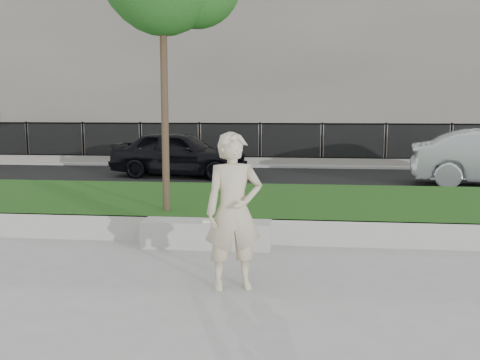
# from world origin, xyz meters

# --- Properties ---
(ground) EXTENTS (90.00, 90.00, 0.00)m
(ground) POSITION_xyz_m (0.00, 0.00, 0.00)
(ground) COLOR gray
(ground) RESTS_ON ground
(grass_bank) EXTENTS (34.00, 4.00, 0.40)m
(grass_bank) POSITION_xyz_m (0.00, 3.00, 0.20)
(grass_bank) COLOR black
(grass_bank) RESTS_ON ground
(grass_kerb) EXTENTS (34.00, 0.08, 0.40)m
(grass_kerb) POSITION_xyz_m (0.00, 1.04, 0.20)
(grass_kerb) COLOR #A09D96
(grass_kerb) RESTS_ON ground
(street) EXTENTS (34.00, 7.00, 0.04)m
(street) POSITION_xyz_m (0.00, 8.50, 0.02)
(street) COLOR black
(street) RESTS_ON ground
(far_pavement) EXTENTS (34.00, 3.00, 0.12)m
(far_pavement) POSITION_xyz_m (0.00, 13.00, 0.06)
(far_pavement) COLOR gray
(far_pavement) RESTS_ON ground
(iron_fence) EXTENTS (32.00, 0.30, 1.50)m
(iron_fence) POSITION_xyz_m (0.00, 12.00, 0.54)
(iron_fence) COLOR slate
(iron_fence) RESTS_ON far_pavement
(building_facade) EXTENTS (34.00, 10.00, 10.00)m
(building_facade) POSITION_xyz_m (0.00, 20.00, 5.00)
(building_facade) COLOR #5F5B53
(building_facade) RESTS_ON ground
(stone_bench) EXTENTS (1.97, 0.49, 0.40)m
(stone_bench) POSITION_xyz_m (-0.57, 0.80, 0.20)
(stone_bench) COLOR #A09D96
(stone_bench) RESTS_ON ground
(man) EXTENTS (0.77, 0.62, 1.84)m
(man) POSITION_xyz_m (0.08, -1.04, 0.92)
(man) COLOR beige
(man) RESTS_ON ground
(book) EXTENTS (0.26, 0.22, 0.02)m
(book) POSITION_xyz_m (-0.53, 0.74, 0.42)
(book) COLOR #EFE8CE
(book) RESTS_ON stone_bench
(car_dark) EXTENTS (4.31, 2.12, 1.41)m
(car_dark) POSITION_xyz_m (-2.81, 8.78, 0.75)
(car_dark) COLOR black
(car_dark) RESTS_ON street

